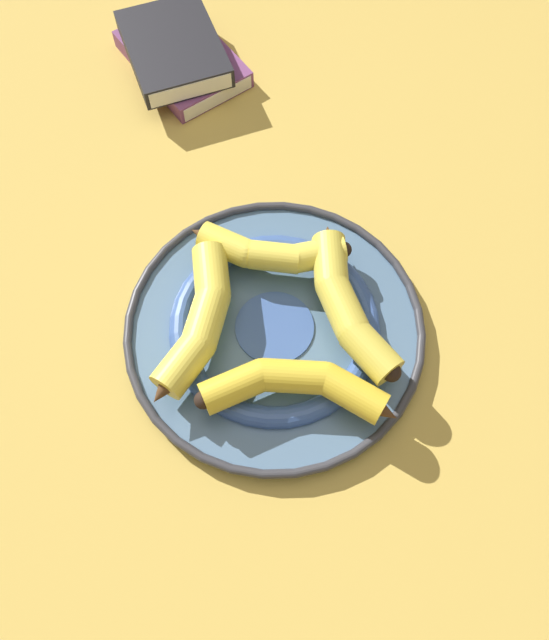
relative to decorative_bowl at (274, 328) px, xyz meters
The scene contains 7 objects.
ground_plane 0.03m from the decorative_bowl, 138.39° to the right, with size 2.80×2.80×0.00m, color gold.
decorative_bowl is the anchor object (origin of this frame).
banana_a 0.09m from the decorative_bowl, 58.52° to the right, with size 0.21×0.09×0.04m.
banana_b 0.09m from the decorative_bowl, 157.85° to the right, with size 0.06×0.20×0.04m.
banana_c 0.09m from the decorative_bowl, 110.33° to the left, with size 0.19×0.07×0.03m.
banana_d 0.09m from the decorative_bowl, 25.14° to the left, with size 0.13×0.18×0.04m.
book_stack 0.44m from the decorative_bowl, 123.29° to the left, with size 0.22×0.22×0.05m.
Camera 1 is at (0.10, -0.27, 0.66)m, focal length 35.00 mm.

